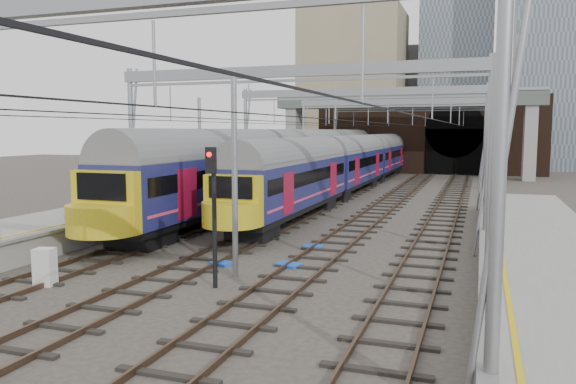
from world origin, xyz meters
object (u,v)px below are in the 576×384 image
at_px(signal_near_centre, 213,199).
at_px(relay_cabinet, 45,267).
at_px(train_main, 370,158).
at_px(train_second, 330,155).

distance_m(signal_near_centre, relay_cabinet, 6.01).
height_order(train_main, relay_cabinet, train_main).
bearing_deg(train_main, train_second, 170.91).
distance_m(train_main, relay_cabinet, 38.36).
height_order(train_second, relay_cabinet, train_second).
xyz_separation_m(train_main, train_second, (-4.00, 0.64, 0.21)).
bearing_deg(relay_cabinet, train_second, 78.45).
distance_m(train_main, train_second, 4.06).
distance_m(train_main, signal_near_centre, 36.71).
bearing_deg(train_main, signal_near_centre, -86.93).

